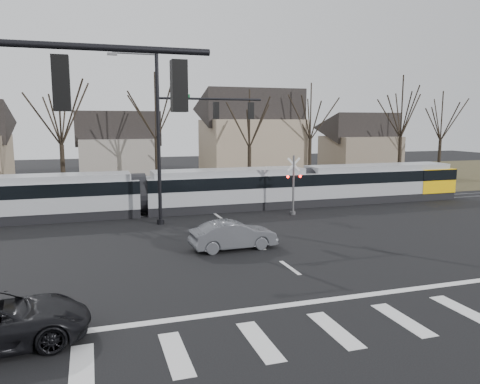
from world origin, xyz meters
name	(u,v)px	position (x,y,z in m)	size (l,w,h in m)	color
ground	(311,283)	(0.00, 0.00, 0.00)	(140.00, 140.00, 0.00)	black
grass_verge	(172,183)	(0.00, 32.00, 0.01)	(140.00, 28.00, 0.01)	#38331E
crosswalk	(369,324)	(0.00, -4.00, 0.01)	(27.00, 2.60, 0.01)	silver
stop_line	(334,299)	(0.00, -1.80, 0.01)	(28.00, 0.35, 0.01)	silver
lane_dashes	(210,210)	(0.00, 16.00, 0.01)	(0.18, 30.00, 0.01)	silver
rail_pair	(211,210)	(0.00, 15.80, 0.03)	(90.00, 1.52, 0.06)	#59595E
tram	(227,188)	(1.26, 16.00, 1.57)	(37.98, 2.82, 2.88)	gray
sedan	(233,235)	(-1.43, 5.65, 0.70)	(4.31, 1.69, 1.40)	#4B4D52
signal_pole_far	(185,130)	(-2.41, 12.50, 5.70)	(9.28, 0.44, 10.20)	black
rail_crossing_signal	(293,187)	(5.00, 12.79, 1.89)	(1.08, 0.36, 4.00)	#59595B
tree_row	(204,136)	(2.00, 26.00, 5.00)	(59.20, 7.20, 10.00)	black
house_b	(118,143)	(-5.00, 36.00, 3.97)	(8.64, 7.56, 7.65)	gray
house_c	(251,131)	(9.00, 33.00, 5.23)	(10.80, 8.64, 10.10)	gray
house_d	(360,141)	(24.00, 35.00, 3.97)	(8.64, 7.56, 7.65)	#6B5D4F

